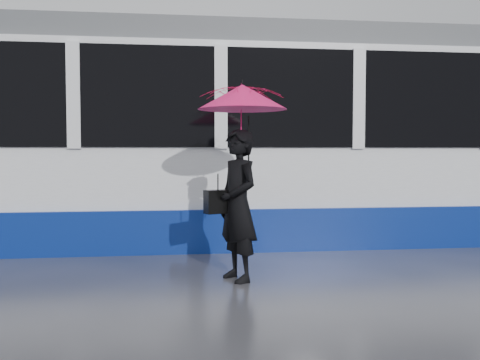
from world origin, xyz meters
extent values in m
plane|color=#2E2E33|center=(0.00, 0.00, 0.00)|extent=(90.00, 90.00, 0.00)
cube|color=#3F3D38|center=(0.00, 1.78, 0.01)|extent=(34.00, 0.07, 0.02)
cube|color=#3F3D38|center=(0.00, 3.22, 0.01)|extent=(34.00, 0.07, 0.02)
cube|color=white|center=(1.41, 2.50, 1.52)|extent=(24.00, 2.40, 2.95)
cube|color=navy|center=(1.41, 2.50, 0.31)|extent=(24.00, 2.56, 0.62)
cube|color=black|center=(1.41, 2.50, 2.20)|extent=(23.00, 2.48, 1.40)
cube|color=#4F5256|center=(1.41, 2.50, 3.17)|extent=(23.60, 2.20, 0.35)
imported|color=black|center=(0.95, -0.35, 0.84)|extent=(0.61, 0.72, 1.68)
imported|color=#EE145A|center=(1.00, -0.35, 1.77)|extent=(1.22, 1.22, 0.84)
cone|color=#EE145A|center=(1.00, -0.35, 2.04)|extent=(1.30, 1.30, 0.27)
cylinder|color=black|center=(1.00, -0.35, 2.20)|extent=(0.01, 0.01, 0.06)
cylinder|color=black|center=(1.07, -0.33, 1.46)|extent=(0.02, 0.02, 0.74)
cube|color=black|center=(0.73, -0.33, 0.88)|extent=(0.33, 0.24, 0.26)
cylinder|color=black|center=(0.73, -0.33, 1.10)|extent=(0.01, 0.01, 0.18)
camera|label=1|loc=(0.23, -6.22, 1.43)|focal=40.00mm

